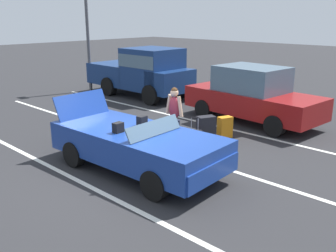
# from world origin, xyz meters

# --- Properties ---
(ground_plane) EXTENTS (80.00, 80.00, 0.00)m
(ground_plane) POSITION_xyz_m (0.00, 0.00, 0.00)
(ground_plane) COLOR #28282B
(lot_line_near) EXTENTS (18.00, 0.12, 0.01)m
(lot_line_near) POSITION_xyz_m (0.00, -1.28, 0.00)
(lot_line_near) COLOR silver
(lot_line_near) RESTS_ON ground_plane
(lot_line_mid) EXTENTS (18.00, 0.12, 0.01)m
(lot_line_mid) POSITION_xyz_m (0.00, 1.42, 0.00)
(lot_line_mid) COLOR silver
(lot_line_mid) RESTS_ON ground_plane
(lot_line_far) EXTENTS (18.00, 0.12, 0.01)m
(lot_line_far) POSITION_xyz_m (0.00, 4.12, 0.00)
(lot_line_far) COLOR silver
(lot_line_far) RESTS_ON ground_plane
(convertible_car) EXTENTS (4.25, 1.98, 1.52)m
(convertible_car) POSITION_xyz_m (0.20, 0.01, 0.59)
(convertible_car) COLOR navy
(convertible_car) RESTS_ON ground_plane
(suitcase_large_black) EXTENTS (0.45, 0.55, 0.74)m
(suitcase_large_black) POSITION_xyz_m (-0.09, 2.62, 0.37)
(suitcase_large_black) COLOR black
(suitcase_large_black) RESTS_ON ground_plane
(suitcase_medium_bright) EXTENTS (0.36, 0.46, 0.62)m
(suitcase_medium_bright) POSITION_xyz_m (0.07, 3.30, 0.31)
(suitcase_medium_bright) COLOR orange
(suitcase_medium_bright) RESTS_ON ground_plane
(suitcase_small_carryon) EXTENTS (0.39, 0.30, 0.86)m
(suitcase_small_carryon) POSITION_xyz_m (0.02, 2.02, 0.26)
(suitcase_small_carryon) COLOR black
(suitcase_small_carryon) RESTS_ON ground_plane
(traveler_person) EXTENTS (0.60, 0.23, 1.65)m
(traveler_person) POSITION_xyz_m (-0.32, 1.58, 0.93)
(traveler_person) COLOR #1E2338
(traveler_person) RESTS_ON ground_plane
(parked_pickup_truck_near) EXTENTS (5.02, 2.12, 2.10)m
(parked_pickup_truck_near) POSITION_xyz_m (-5.74, 5.66, 1.11)
(parked_pickup_truck_near) COLOR navy
(parked_pickup_truck_near) RESTS_ON ground_plane
(parked_sedan_far) EXTENTS (4.64, 2.17, 1.82)m
(parked_sedan_far) POSITION_xyz_m (-0.30, 5.32, 0.89)
(parked_sedan_far) COLOR maroon
(parked_sedan_far) RESTS_ON ground_plane
(parking_lamp_post) EXTENTS (0.50, 0.24, 4.80)m
(parking_lamp_post) POSITION_xyz_m (-8.55, 4.83, 2.80)
(parking_lamp_post) COLOR #4C4C51
(parking_lamp_post) RESTS_ON ground_plane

